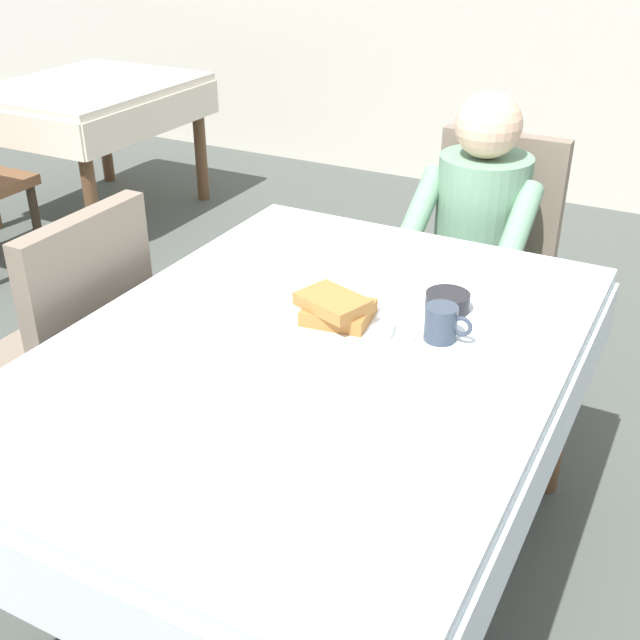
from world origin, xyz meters
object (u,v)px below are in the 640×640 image
Objects in this scene: dining_table_main at (312,377)px; background_table_far at (90,105)px; breakfast_stack at (336,308)px; bowl_butter at (447,302)px; plate_breakfast at (335,324)px; fork_left_of_plate at (263,312)px; knife_right_of_plate at (406,349)px; syrup_pitcher at (281,277)px; chair_left_side at (72,344)px; chair_diner at (486,252)px; spoon_near_edge at (268,402)px; cup_coffee at (442,323)px; diner_person at (476,231)px.

dining_table_main and background_table_far have the same top height.
breakfast_stack is at bearing 84.35° from dining_table_main.
bowl_butter is 3.06m from background_table_far.
bowl_butter is (0.20, 0.21, 0.01)m from plate_breakfast.
fork_left_of_plate is 0.38m from knife_right_of_plate.
syrup_pitcher is at bearing 153.95° from breakfast_stack.
chair_left_side is 3.32× the size of plate_breakfast.
syrup_pitcher is 0.43m from knife_right_of_plate.
chair_left_side reaches higher than fork_left_of_plate.
chair_left_side reaches higher than breakfast_stack.
breakfast_stack reaches higher than plate_breakfast.
breakfast_stack is at bearing -82.55° from chair_left_side.
dining_table_main is 0.78m from chair_left_side.
chair_diner is 1.00× the size of chair_left_side.
background_table_far is at bearing 143.34° from breakfast_stack.
plate_breakfast is 0.19m from fork_left_of_plate.
chair_diner is at bearing 103.73° from spoon_near_edge.
cup_coffee is 0.10× the size of background_table_far.
chair_left_side is at bearing -160.06° from syrup_pitcher.
diner_person is (0.07, 1.01, 0.02)m from dining_table_main.
chair_diner is 1.06m from cup_coffee.
breakfast_stack is at bearing 86.26° from diner_person.
chair_diner is 5.17× the size of fork_left_of_plate.
bowl_butter is 0.61× the size of fork_left_of_plate.
chair_left_side is 6.20× the size of spoon_near_edge.
plate_breakfast is (0.78, 0.10, 0.22)m from chair_left_side.
diner_person is 1.27m from spoon_near_edge.
background_table_far is at bearing -19.61° from diner_person.
breakfast_stack is 0.20m from fork_left_of_plate.
diner_person reaches higher than plate_breakfast.
cup_coffee is at bearing 14.27° from plate_breakfast.
bowl_butter is at bearing 44.37° from breakfast_stack.
spoon_near_edge is (-0.17, -0.33, 0.00)m from knife_right_of_plate.
bowl_butter reaches higher than fork_left_of_plate.
spoon_near_edge is 0.13× the size of background_table_far.
chair_left_side is (-0.84, -1.01, -0.14)m from diner_person.
knife_right_of_plate reaches higher than background_table_far.
cup_coffee is at bearing 12.74° from breakfast_stack.
syrup_pitcher is (-0.21, 0.11, 0.03)m from plate_breakfast.
diner_person is at bearing 102.15° from cup_coffee.
plate_breakfast is at bearing -90.63° from fork_left_of_plate.
fork_left_of_plate is at bearing 77.24° from chair_diner.
breakfast_stack reaches higher than background_table_far.
diner_person is 2.62m from background_table_far.
cup_coffee reaches higher than background_table_far.
dining_table_main is at bearing -38.31° from background_table_far.
chair_left_side is at bearing 50.35° from diner_person.
chair_left_side reaches higher than bowl_butter.
dining_table_main is at bearing 86.07° from diner_person.
diner_person is at bearing 90.00° from chair_diner.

